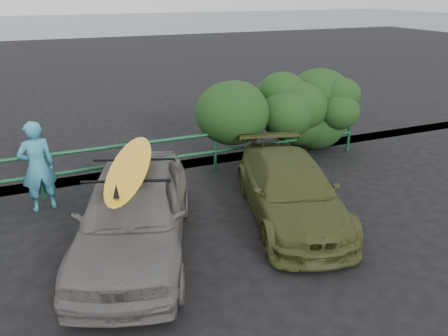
# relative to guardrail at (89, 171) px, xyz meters

# --- Properties ---
(ocean) EXTENTS (200.00, 200.00, 0.00)m
(ocean) POSITION_rel_guardrail_xyz_m (0.00, 55.00, -0.52)
(ocean) COLOR #515A63
(ocean) RESTS_ON ground
(guardrail) EXTENTS (14.00, 0.08, 1.04)m
(guardrail) POSITION_rel_guardrail_xyz_m (0.00, 0.00, 0.00)
(guardrail) COLOR #154C2B
(guardrail) RESTS_ON ground
(shrub_right) EXTENTS (3.20, 2.40, 2.04)m
(shrub_right) POSITION_rel_guardrail_xyz_m (5.00, 0.50, 0.50)
(shrub_right) COLOR #1C3D16
(shrub_right) RESTS_ON ground
(sedan) EXTENTS (3.11, 4.71, 1.49)m
(sedan) POSITION_rel_guardrail_xyz_m (0.44, -2.73, 0.22)
(sedan) COLOR #645D59
(sedan) RESTS_ON ground
(olive_vehicle) EXTENTS (2.65, 4.36, 1.18)m
(olive_vehicle) POSITION_rel_guardrail_xyz_m (3.52, -2.71, 0.07)
(olive_vehicle) COLOR #40451E
(olive_vehicle) RESTS_ON ground
(man) EXTENTS (0.77, 0.59, 1.89)m
(man) POSITION_rel_guardrail_xyz_m (-1.01, -0.46, 0.42)
(man) COLOR teal
(man) RESTS_ON ground
(roof_rack) EXTENTS (1.61, 1.36, 0.05)m
(roof_rack) POSITION_rel_guardrail_xyz_m (0.44, -2.73, 0.99)
(roof_rack) COLOR black
(roof_rack) RESTS_ON sedan
(surfboard) EXTENTS (1.58, 3.03, 0.09)m
(surfboard) POSITION_rel_guardrail_xyz_m (0.44, -2.73, 1.06)
(surfboard) COLOR yellow
(surfboard) RESTS_ON roof_rack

